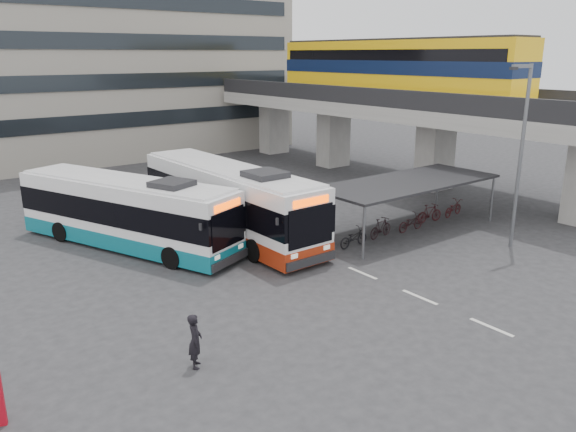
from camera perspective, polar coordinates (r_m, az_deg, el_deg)
ground at (r=21.81m, az=2.87°, el=-7.32°), size 120.00×120.00×0.00m
viaduct at (r=40.66m, az=10.43°, el=12.45°), size 8.00×32.00×9.68m
bike_shelter at (r=29.07m, az=11.92°, el=1.55°), size 10.00×4.00×2.54m
office_block at (r=54.75m, az=-18.13°, el=19.41°), size 30.00×15.00×25.00m
road_markings at (r=21.56m, az=13.25°, el=-8.03°), size 0.15×7.60×0.01m
bus_main at (r=27.76m, az=-6.05°, el=1.54°), size 2.87×12.56×3.70m
bus_teal at (r=26.97m, az=-16.08°, el=0.30°), size 6.72×11.78×3.46m
pedestrian at (r=16.57m, az=-9.42°, el=-12.40°), size 0.65×0.71×1.64m
lamp_post at (r=27.16m, az=22.54°, el=6.55°), size 1.46×0.28×8.28m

